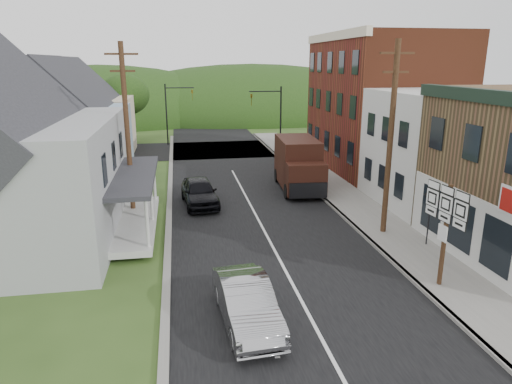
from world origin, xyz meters
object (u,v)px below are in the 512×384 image
dark_sedan (199,192)px  warning_sign (429,209)px  silver_sedan (247,303)px  delivery_van (299,165)px  route_sign_cluster (445,221)px

dark_sedan → warning_sign: 12.63m
silver_sedan → warning_sign: size_ratio=1.69×
delivery_van → route_sign_cluster: bearing=-79.7°
silver_sedan → delivery_van: bearing=65.0°
silver_sedan → warning_sign: warning_sign is taller
silver_sedan → delivery_van: (5.70, 15.15, 0.93)m
silver_sedan → dark_sedan: (-0.81, 12.86, 0.05)m
delivery_van → route_sign_cluster: (1.60, -13.97, 0.96)m
delivery_van → route_sign_cluster: 14.10m
silver_sedan → delivery_van: size_ratio=0.73×
route_sign_cluster → dark_sedan: bearing=119.3°
silver_sedan → dark_sedan: 12.89m
warning_sign → route_sign_cluster: bearing=-122.8°
delivery_van → dark_sedan: bearing=-156.9°
route_sign_cluster → warning_sign: 4.03m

